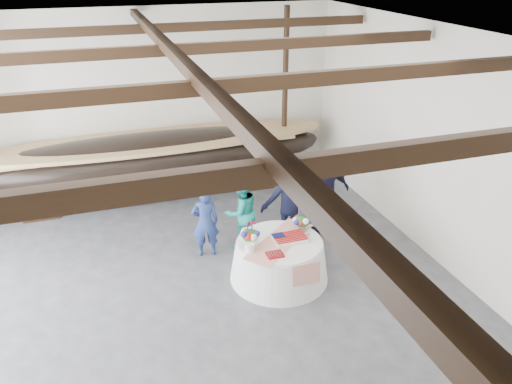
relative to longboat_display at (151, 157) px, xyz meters
name	(u,v)px	position (x,y,z in m)	size (l,w,h in m)	color
floor	(197,324)	(0.00, -5.10, -1.07)	(10.00, 12.00, 0.01)	#3D3D42
wall_back	(142,101)	(0.00, 0.90, 1.18)	(10.00, 0.02, 4.50)	silver
wall_right	(468,165)	(5.00, -5.10, 1.18)	(0.02, 12.00, 4.50)	silver
ceiling	(179,50)	(0.00, -5.10, 3.43)	(10.00, 12.00, 0.01)	white
pavilion_structure	(171,75)	(0.00, -4.24, 2.93)	(9.80, 11.76, 4.50)	black
longboat_display	(151,157)	(0.00, 0.00, 0.00)	(8.94, 1.79, 1.68)	black
banquet_table	(279,259)	(1.78, -4.27, -0.67)	(1.87, 1.87, 0.80)	white
tabletop_items	(276,232)	(1.74, -4.17, -0.12)	(1.67, 1.54, 0.40)	red
guest_woman_blue	(205,222)	(0.65, -3.04, -0.32)	(0.55, 0.36, 1.50)	navy
guest_woman_teal	(241,212)	(1.43, -2.93, -0.27)	(0.78, 0.60, 1.60)	teal
guest_man_left	(289,199)	(2.50, -2.93, -0.14)	(1.21, 0.69, 1.87)	black
guest_man_right	(325,193)	(3.27, -3.04, -0.07)	(1.17, 0.49, 1.99)	black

